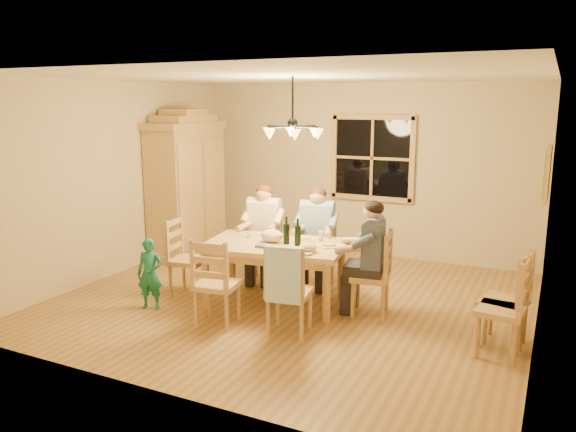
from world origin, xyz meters
The scene contains 33 objects.
floor centered at (0.00, 0.00, 0.00)m, with size 5.50×5.50×0.00m, color olive.
ceiling centered at (0.00, 0.00, 2.70)m, with size 5.50×5.00×0.02m, color white.
wall_back centered at (0.00, 2.50, 1.35)m, with size 5.50×0.02×2.70m, color #C3AD8A.
wall_left centered at (-2.75, 0.00, 1.35)m, with size 0.02×5.00×2.70m, color #C3AD8A.
wall_right centered at (2.75, 0.00, 1.35)m, with size 0.02×5.00×2.70m, color #C3AD8A.
window centered at (0.20, 2.47, 1.55)m, with size 1.30×0.06×1.30m.
painting centered at (2.71, 1.20, 1.60)m, with size 0.06×0.78×0.64m.
chandelier centered at (0.00, 0.00, 2.08)m, with size 0.77×0.68×0.71m.
armoire centered at (-2.42, 1.21, 1.06)m, with size 0.66×1.40×2.30m.
dining_table centered at (-0.14, -0.19, 0.65)m, with size 1.79×1.26×0.76m.
chair_far_left centered at (-0.67, 0.52, 0.30)m, with size 0.50×0.48×0.99m.
chair_far_right centered at (0.06, 0.63, 0.30)m, with size 0.50×0.48×0.99m.
chair_near_left centered at (-0.42, -1.03, 0.30)m, with size 0.50×0.48×0.99m.
chair_near_right centered at (0.39, -0.90, 0.30)m, with size 0.50×0.48×0.99m.
chair_end_left centered at (-1.27, -0.37, 0.30)m, with size 0.48×0.50×0.99m.
chair_end_right centered at (1.00, -0.01, 0.30)m, with size 0.48×0.50×0.99m.
adult_woman centered at (-0.67, 0.52, 0.84)m, with size 0.44×0.47×0.87m.
adult_plaid_man centered at (0.06, 0.63, 0.84)m, with size 0.44×0.47×0.87m.
adult_slate_man centered at (1.00, -0.01, 0.84)m, with size 0.47×0.44×0.87m.
towel centered at (0.42, -1.09, 0.70)m, with size 0.38×0.10×0.58m, color #ADD0EA.
wine_bottle_a centered at (0.00, -0.16, 0.93)m, with size 0.08×0.08×0.33m, color black.
wine_bottle_b centered at (0.16, -0.20, 0.93)m, with size 0.08×0.08×0.33m, color black.
plate_woman centered at (-0.56, 0.03, 0.77)m, with size 0.26×0.26×0.02m, color white.
plate_plaid centered at (0.11, 0.11, 0.77)m, with size 0.26×0.26×0.02m, color white.
plate_slate centered at (0.49, -0.06, 0.77)m, with size 0.26×0.26×0.02m, color white.
wine_glass_a centered at (-0.32, 0.02, 0.83)m, with size 0.06×0.06×0.14m, color silver.
wine_glass_b centered at (0.35, 0.06, 0.83)m, with size 0.06×0.06×0.14m, color silver.
cap centered at (0.38, -0.38, 0.82)m, with size 0.20×0.20×0.11m, color tan.
napkin centered at (-0.16, -0.41, 0.78)m, with size 0.18×0.14×0.03m, color #4A5688.
cloth_bundle centered at (-0.20, -0.16, 0.84)m, with size 0.28×0.22×0.15m, color #CAAF92.
child centered at (-1.40, -0.97, 0.43)m, with size 0.31×0.20×0.85m, color #197261.
chair_spare_front centered at (2.45, -0.49, 0.30)m, with size 0.46×0.48×0.99m.
chair_spare_back centered at (2.45, -0.24, 0.30)m, with size 0.50×0.52×0.99m.
Camera 1 is at (2.84, -5.95, 2.42)m, focal length 35.00 mm.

